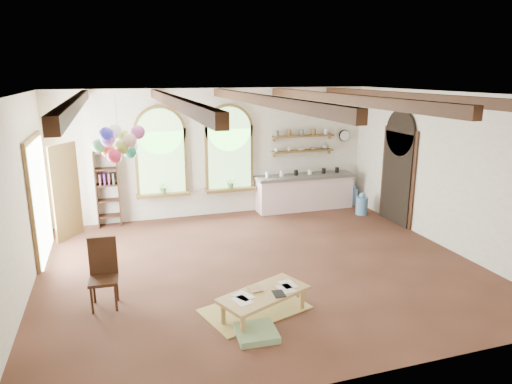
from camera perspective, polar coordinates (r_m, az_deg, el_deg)
name	(u,v)px	position (r m, az deg, el deg)	size (l,w,h in m)	color
floor	(260,265)	(8.79, 0.52, -9.16)	(8.00, 8.00, 0.00)	brown
ceiling_beams	(261,100)	(8.06, 0.57, 11.45)	(6.20, 6.80, 0.18)	#3E2113
window_left	(161,155)	(11.29, -11.76, 4.55)	(1.30, 0.28, 2.20)	brown
window_right	(229,151)	(11.58, -3.35, 5.08)	(1.30, 0.28, 2.20)	brown
left_doorway	(39,200)	(9.85, -25.45, -0.91)	(0.10, 1.90, 2.50)	brown
right_doorway	(397,178)	(11.46, 17.20, 1.64)	(0.10, 1.30, 2.40)	black
kitchen_counter	(305,192)	(12.26, 6.09, 0.03)	(2.68, 0.62, 0.94)	#F6D1D1
wall_shelf_lower	(303,151)	(12.19, 5.89, 5.12)	(1.70, 0.24, 0.04)	brown
wall_shelf_upper	(303,136)	(12.13, 5.94, 6.99)	(1.70, 0.24, 0.04)	brown
wall_clock	(344,136)	(12.75, 11.00, 6.94)	(0.32, 0.32, 0.04)	black
bookshelf	(107,189)	(11.28, -18.08, 0.32)	(0.53, 0.32, 1.80)	#3E2113
coffee_table	(264,295)	(6.95, 0.98, -12.78)	(1.52, 1.13, 0.39)	#A3854A
side_chair	(104,288)	(7.62, -18.41, -11.28)	(0.46, 0.46, 1.09)	#3E2113
floor_mat	(255,309)	(7.29, -0.16, -14.39)	(1.56, 0.96, 0.02)	tan
floor_cushion	(256,333)	(6.63, 0.06, -17.19)	(0.55, 0.55, 0.10)	gray
water_jug_a	(352,196)	(12.95, 11.95, -0.44)	(0.30, 0.30, 0.58)	#5A8CC0
water_jug_b	(362,205)	(12.09, 13.08, -1.58)	(0.30, 0.30, 0.59)	#5A8CC0
balloon_cluster	(119,142)	(8.53, -16.79, 5.94)	(0.93, 0.93, 1.16)	silver
table_book	(250,290)	(6.97, -0.80, -12.15)	(0.18, 0.26, 0.02)	olive
tablet	(279,294)	(6.89, 2.86, -12.59)	(0.17, 0.24, 0.01)	black
potted_plant_left	(163,187)	(11.34, -11.50, 0.58)	(0.27, 0.23, 0.30)	#598C4C
potted_plant_right	(231,182)	(11.64, -3.16, 1.20)	(0.27, 0.23, 0.30)	#598C4C
shelf_cup_a	(276,150)	(11.91, 2.57, 5.29)	(0.12, 0.10, 0.10)	white
shelf_cup_b	(289,149)	(12.03, 4.14, 5.36)	(0.10, 0.10, 0.09)	beige
shelf_bowl_a	(301,149)	(12.17, 5.67, 5.33)	(0.22, 0.22, 0.05)	beige
shelf_bowl_b	(313,149)	(12.31, 7.18, 5.41)	(0.20, 0.20, 0.06)	#8C664C
shelf_vase	(325,146)	(12.45, 8.66, 5.77)	(0.18, 0.18, 0.19)	slate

